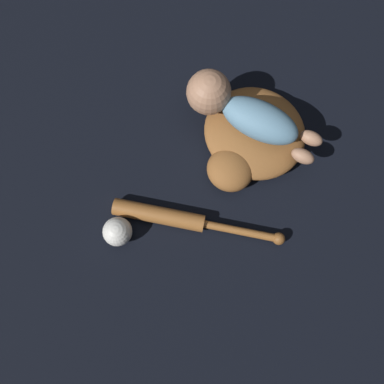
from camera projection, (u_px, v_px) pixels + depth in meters
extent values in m
plane|color=black|center=(259.00, 137.00, 1.06)|extent=(6.00, 6.00, 0.00)
ellipsoid|color=#935B2D|center=(256.00, 133.00, 1.03)|extent=(0.32, 0.31, 0.07)
ellipsoid|color=#935B2D|center=(231.00, 170.00, 1.00)|extent=(0.14, 0.14, 0.07)
ellipsoid|color=#6693B2|center=(261.00, 121.00, 0.95)|extent=(0.21, 0.11, 0.08)
sphere|color=tan|center=(209.00, 94.00, 0.95)|extent=(0.12, 0.12, 0.12)
ellipsoid|color=tan|center=(304.00, 157.00, 0.95)|extent=(0.06, 0.04, 0.04)
ellipsoid|color=tan|center=(312.00, 139.00, 0.96)|extent=(0.06, 0.04, 0.04)
cylinder|color=#9E602D|center=(160.00, 216.00, 0.99)|extent=(0.25, 0.10, 0.05)
cylinder|color=#9E602D|center=(242.00, 232.00, 0.98)|extent=(0.20, 0.07, 0.02)
sphere|color=brown|center=(280.00, 239.00, 0.97)|extent=(0.03, 0.03, 0.03)
sphere|color=white|center=(119.00, 232.00, 0.96)|extent=(0.08, 0.08, 0.08)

